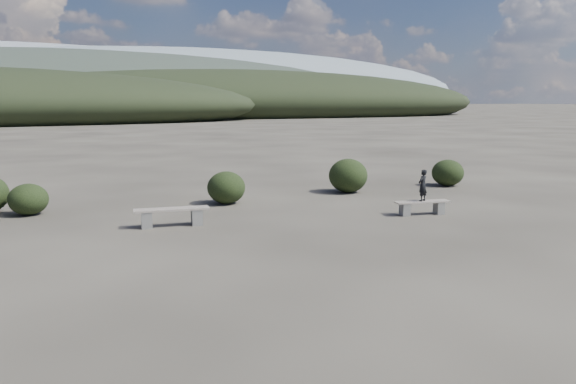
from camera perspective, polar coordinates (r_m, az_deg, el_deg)
name	(u,v)px	position (r m, az deg, el deg)	size (l,w,h in m)	color
ground	(388,271)	(11.35, 10.08, -7.90)	(1200.00, 1200.00, 0.00)	#302C25
bench_left	(172,215)	(15.30, -11.71, -2.34)	(2.01, 0.65, 0.49)	slate
bench_right	(422,206)	(16.98, 13.47, -1.44)	(1.69, 0.62, 0.41)	slate
seated_person	(423,185)	(16.87, 13.52, 0.66)	(0.34, 0.22, 0.93)	black
shrub_a	(28,199)	(18.15, -24.88, -0.68)	(1.13, 1.13, 0.93)	black
shrub_b	(226,188)	(18.37, -6.29, 0.45)	(1.24, 1.24, 1.06)	black
shrub_d	(348,176)	(20.66, 6.13, 1.67)	(1.42, 1.42, 1.24)	black
shrub_e	(448,173)	(23.04, 15.92, 1.89)	(1.25, 1.25, 1.04)	black
mountain_ridges	(40,88)	(348.17, -23.91, 9.66)	(500.00, 400.00, 56.00)	black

